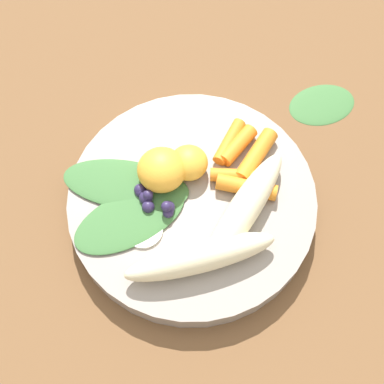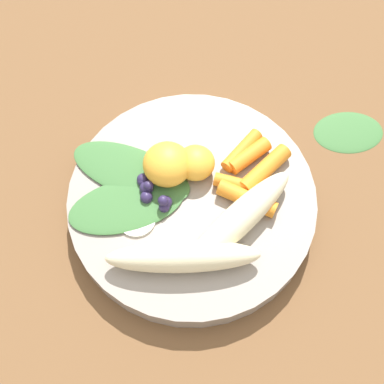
% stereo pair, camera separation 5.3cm
% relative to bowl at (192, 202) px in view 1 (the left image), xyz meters
% --- Properties ---
extents(ground_plane, '(2.40, 2.40, 0.00)m').
position_rel_bowl_xyz_m(ground_plane, '(0.00, 0.00, -0.01)').
color(ground_plane, brown).
extents(bowl, '(0.26, 0.26, 0.03)m').
position_rel_bowl_xyz_m(bowl, '(0.00, 0.00, 0.00)').
color(bowl, gray).
rests_on(bowl, ground_plane).
extents(banana_peeled_left, '(0.12, 0.14, 0.03)m').
position_rel_bowl_xyz_m(banana_peeled_left, '(-0.05, 0.03, 0.03)').
color(banana_peeled_left, beige).
rests_on(banana_peeled_left, bowl).
extents(banana_peeled_right, '(0.15, 0.05, 0.03)m').
position_rel_bowl_xyz_m(banana_peeled_right, '(0.00, 0.07, 0.03)').
color(banana_peeled_right, beige).
rests_on(banana_peeled_right, bowl).
extents(orange_segment_near, '(0.05, 0.05, 0.04)m').
position_rel_bowl_xyz_m(orange_segment_near, '(0.03, -0.02, 0.03)').
color(orange_segment_near, '#F4A833').
rests_on(orange_segment_near, bowl).
extents(orange_segment_far, '(0.04, 0.04, 0.03)m').
position_rel_bowl_xyz_m(orange_segment_far, '(-0.00, -0.03, 0.03)').
color(orange_segment_far, '#F4A833').
rests_on(orange_segment_far, bowl).
extents(carrot_front, '(0.06, 0.04, 0.02)m').
position_rel_bowl_xyz_m(carrot_front, '(-0.06, -0.00, 0.02)').
color(carrot_front, orange).
rests_on(carrot_front, bowl).
extents(carrot_mid_left, '(0.06, 0.02, 0.01)m').
position_rel_bowl_xyz_m(carrot_mid_left, '(-0.05, -0.02, 0.02)').
color(carrot_mid_left, orange).
rests_on(carrot_mid_left, bowl).
extents(carrot_mid_right, '(0.05, 0.06, 0.02)m').
position_rel_bowl_xyz_m(carrot_mid_right, '(-0.07, -0.04, 0.02)').
color(carrot_mid_right, orange).
rests_on(carrot_mid_right, bowl).
extents(carrot_rear, '(0.05, 0.05, 0.02)m').
position_rel_bowl_xyz_m(carrot_rear, '(-0.06, -0.05, 0.02)').
color(carrot_rear, orange).
rests_on(carrot_rear, bowl).
extents(carrot_small, '(0.04, 0.05, 0.01)m').
position_rel_bowl_xyz_m(carrot_small, '(-0.05, -0.06, 0.02)').
color(carrot_small, orange).
rests_on(carrot_small, bowl).
extents(blueberry_pile, '(0.04, 0.04, 0.02)m').
position_rel_bowl_xyz_m(blueberry_pile, '(0.04, 0.01, 0.02)').
color(blueberry_pile, '#2D234C').
rests_on(blueberry_pile, bowl).
extents(coconut_shred_patch, '(0.04, 0.04, 0.00)m').
position_rel_bowl_xyz_m(coconut_shred_patch, '(0.05, 0.03, 0.02)').
color(coconut_shred_patch, white).
rests_on(coconut_shred_patch, bowl).
extents(kale_leaf_left, '(0.15, 0.09, 0.00)m').
position_rel_bowl_xyz_m(kale_leaf_left, '(0.07, -0.02, 0.02)').
color(kale_leaf_left, '#3D7038').
rests_on(kale_leaf_left, bowl).
extents(kale_leaf_right, '(0.14, 0.10, 0.00)m').
position_rel_bowl_xyz_m(kale_leaf_right, '(0.07, 0.02, 0.02)').
color(kale_leaf_right, '#3D7038').
rests_on(kale_leaf_right, bowl).
extents(kale_leaf_stray, '(0.09, 0.07, 0.01)m').
position_rel_bowl_xyz_m(kale_leaf_stray, '(-0.17, -0.12, -0.01)').
color(kale_leaf_stray, '#3D7038').
rests_on(kale_leaf_stray, ground_plane).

